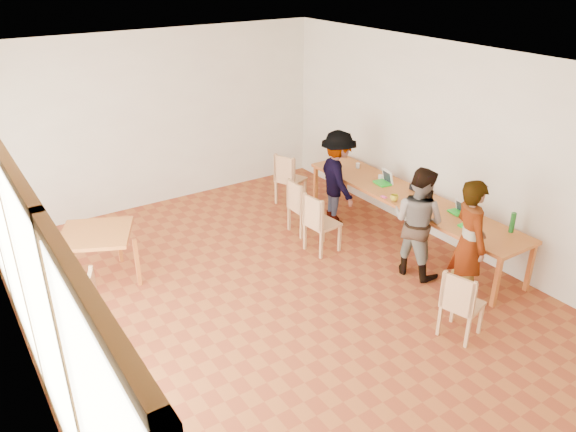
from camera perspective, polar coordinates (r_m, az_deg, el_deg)
ground at (r=7.35m, az=-0.01°, el=-8.85°), size 8.00×8.00×0.00m
wall_back at (r=10.02m, az=-12.87°, el=9.52°), size 6.00×0.10×3.00m
wall_right at (r=8.54m, az=17.15°, el=6.27°), size 0.10×8.00×3.00m
window_wall at (r=5.73m, az=-25.64°, el=-4.77°), size 0.10×8.00×3.00m
ceiling at (r=6.18m, az=-0.01°, el=14.97°), size 6.00×8.00×0.04m
communal_table at (r=8.74m, az=12.18°, el=1.65°), size 0.80×4.00×0.75m
side_table at (r=7.91m, az=-18.92°, el=-2.10°), size 0.90×0.90×0.75m
chair_near at (r=6.76m, az=17.09°, el=-8.08°), size 0.50×0.50×0.47m
chair_mid at (r=8.27m, az=3.04°, el=-0.20°), size 0.47×0.47×0.49m
chair_far at (r=8.85m, az=1.19°, el=1.45°), size 0.42×0.42×0.48m
chair_empty at (r=9.88m, az=-0.05°, el=4.25°), size 0.57×0.57×0.50m
chair_spare at (r=6.59m, az=-20.03°, el=-8.74°), size 0.61×0.61×0.53m
person_near at (r=7.33m, az=17.91°, el=-2.65°), size 0.61×0.72×1.69m
person_mid at (r=7.85m, az=13.05°, el=-0.58°), size 0.75×0.88×1.57m
person_far at (r=9.15m, az=5.06°, el=3.83°), size 0.85×1.15×1.58m
laptop_near at (r=7.96m, az=18.06°, el=-0.71°), size 0.21×0.24×0.19m
laptop_mid at (r=8.34m, az=16.92°, el=0.65°), size 0.21×0.23×0.18m
laptop_far at (r=9.12m, az=9.81°, el=3.63°), size 0.26×0.29×0.22m
yellow_mug at (r=8.51m, az=10.76°, el=1.83°), size 0.12×0.12×0.10m
green_bottle at (r=7.96m, az=21.85°, el=-0.62°), size 0.07×0.07×0.28m
clear_glass at (r=9.73m, az=7.11°, el=5.11°), size 0.07×0.07×0.09m
condiment_cup at (r=9.33m, az=9.38°, el=3.95°), size 0.08×0.08×0.06m
pink_phone at (r=8.62m, az=9.72°, el=1.93°), size 0.05×0.10×0.01m
black_pouch at (r=8.95m, az=13.15°, el=2.77°), size 0.16×0.26×0.09m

